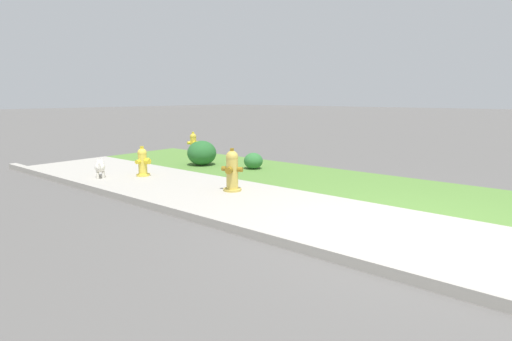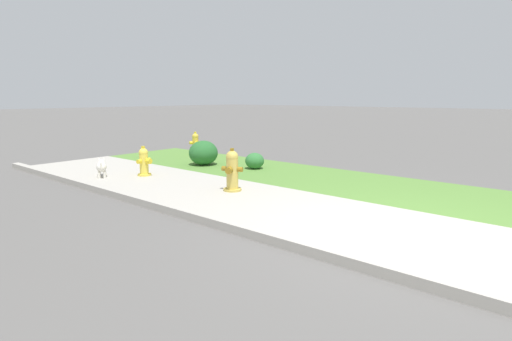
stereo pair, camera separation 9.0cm
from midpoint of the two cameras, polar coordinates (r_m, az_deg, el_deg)
ground_plane at (r=5.38m, az=20.71°, el=-8.68°), size 120.00×120.00×0.00m
sidewalk_pavement at (r=5.38m, az=20.71°, el=-8.63°), size 18.00×2.36×0.01m
grass_verge at (r=7.62m, az=26.81°, el=-3.55°), size 18.00×2.46×0.01m
street_curb at (r=4.26m, az=14.92°, el=-12.59°), size 18.00×0.16×0.12m
fire_hydrant_across_street at (r=7.25m, az=-3.07°, el=-0.02°), size 0.40×0.38×0.79m
fire_hydrant_at_driveway at (r=8.98m, az=-15.42°, el=1.19°), size 0.34×0.38×0.66m
fire_hydrant_mid_block at (r=12.12m, az=-8.42°, el=3.83°), size 0.34×0.36×0.67m
small_white_dog at (r=9.15m, az=-20.94°, el=0.52°), size 0.50×0.39×0.41m
shrub_bush_mid_verge at (r=10.15m, az=-7.28°, el=2.52°), size 0.73×0.73×0.62m
shrub_bush_far_verge at (r=9.54m, az=0.07°, el=1.39°), size 0.45×0.45×0.39m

